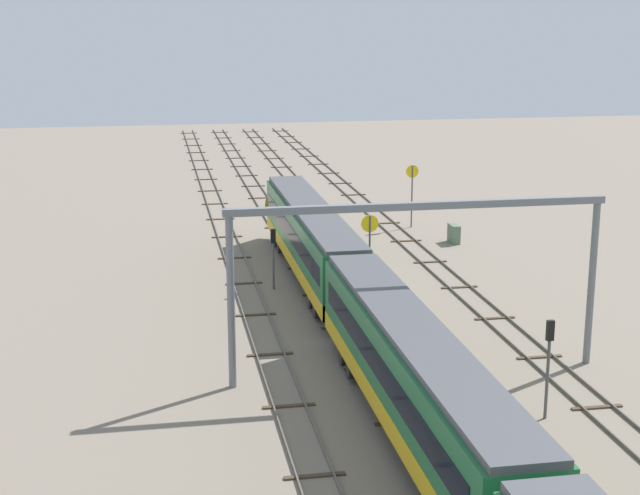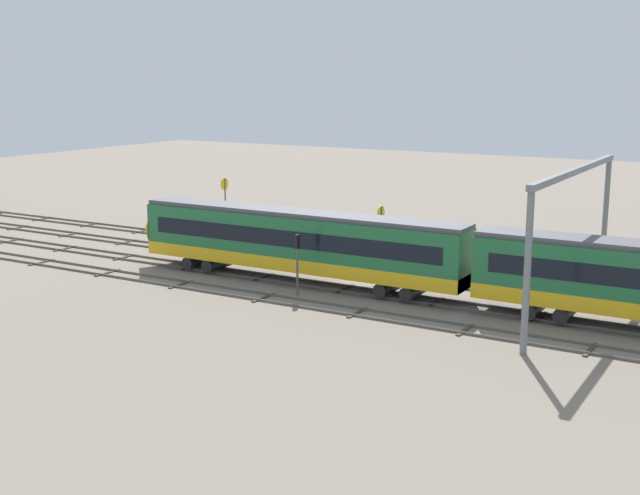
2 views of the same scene
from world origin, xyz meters
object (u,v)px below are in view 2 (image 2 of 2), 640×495
Objects in this scene: speed_sign_mid_trackside at (225,198)px; relay_cabinet at (293,232)px; overhead_gantry at (575,204)px; speed_sign_far_trackside at (381,231)px; signal_light_trackside_approach at (297,255)px.

relay_cabinet is (-5.86, -1.76, -2.77)m from speed_sign_mid_trackside.
overhead_gantry is at bearing 164.77° from speed_sign_mid_trackside.
speed_sign_far_trackside is 16.62m from relay_cabinet.
relay_cabinet is at bearing -36.66° from speed_sign_far_trackside.
overhead_gantry is 33.07m from speed_sign_mid_trackside.
overhead_gantry is 12.49× the size of relay_cabinet.
speed_sign_far_trackside is (-18.99, 8.01, 0.09)m from speed_sign_mid_trackside.
speed_sign_far_trackside is at bearing 157.13° from speed_sign_mid_trackside.
speed_sign_far_trackside reaches higher than relay_cabinet.
speed_sign_mid_trackside reaches higher than relay_cabinet.
overhead_gantry reaches higher than signal_light_trackside_approach.
overhead_gantry is at bearing 177.13° from speed_sign_far_trackside.
speed_sign_mid_trackside is at bearing -40.62° from signal_light_trackside_approach.
relay_cabinet is (13.13, -9.77, -2.86)m from speed_sign_far_trackside.
relay_cabinet is at bearing -21.89° from overhead_gantry.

